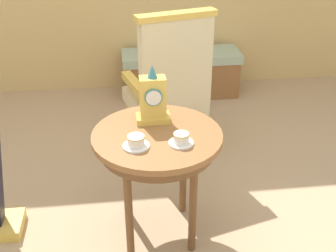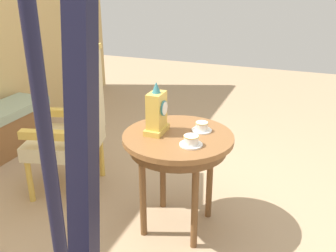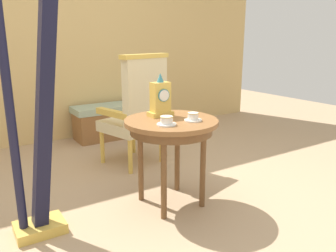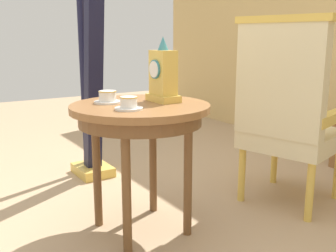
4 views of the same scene
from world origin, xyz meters
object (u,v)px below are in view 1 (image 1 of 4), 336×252
(teacup_right, at_px, (181,139))
(armchair, at_px, (169,83))
(mantel_clock, at_px, (153,100))
(side_table, at_px, (157,146))
(window_bench, at_px, (181,73))
(teacup_left, at_px, (136,142))

(teacup_right, xyz_separation_m, armchair, (0.07, 1.02, -0.13))
(teacup_right, bearing_deg, mantel_clock, 114.67)
(side_table, distance_m, window_bench, 2.07)
(teacup_left, relative_size, teacup_right, 1.06)
(side_table, height_order, teacup_left, teacup_left)
(mantel_clock, distance_m, armchair, 0.81)
(teacup_left, bearing_deg, teacup_right, 0.42)
(armchair, bearing_deg, teacup_left, -106.30)
(armchair, relative_size, window_bench, 0.99)
(side_table, distance_m, teacup_right, 0.20)
(side_table, height_order, armchair, armchair)
(teacup_left, xyz_separation_m, armchair, (0.30, 1.02, -0.13))
(window_bench, bearing_deg, teacup_left, -104.58)
(mantel_clock, xyz_separation_m, window_bench, (0.44, 1.85, -0.60))
(side_table, relative_size, teacup_right, 5.39)
(teacup_left, xyz_separation_m, mantel_clock, (0.11, 0.27, 0.11))
(teacup_right, distance_m, armchair, 1.03)
(side_table, height_order, window_bench, side_table)
(teacup_left, xyz_separation_m, teacup_right, (0.23, 0.00, -0.00))
(side_table, relative_size, teacup_left, 5.09)
(side_table, bearing_deg, teacup_left, -133.85)
(armchair, bearing_deg, side_table, -101.29)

